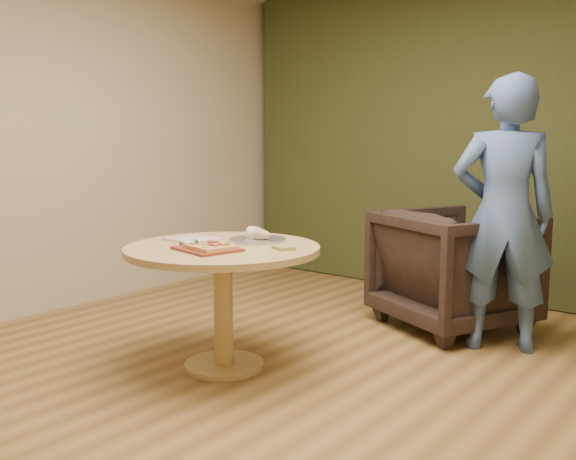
# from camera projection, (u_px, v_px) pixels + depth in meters

# --- Properties ---
(room_shell) EXTENTS (5.04, 6.04, 2.84)m
(room_shell) POSITION_uv_depth(u_px,v_px,m) (258.00, 135.00, 3.19)
(room_shell) COLOR olive
(room_shell) RESTS_ON ground
(curtain) EXTENTS (4.80, 0.14, 2.78)m
(curtain) POSITION_uv_depth(u_px,v_px,m) (485.00, 136.00, 5.43)
(curtain) COLOR #2C3317
(curtain) RESTS_ON ground
(pedestal_table) EXTENTS (1.16, 1.16, 0.75)m
(pedestal_table) POSITION_uv_depth(u_px,v_px,m) (223.00, 269.00, 3.82)
(pedestal_table) COLOR tan
(pedestal_table) RESTS_ON ground
(pizza_paddle) EXTENTS (0.47, 0.34, 0.01)m
(pizza_paddle) POSITION_uv_depth(u_px,v_px,m) (206.00, 249.00, 3.66)
(pizza_paddle) COLOR maroon
(pizza_paddle) RESTS_ON pedestal_table
(flatbread_pizza) EXTENTS (0.26, 0.26, 0.04)m
(flatbread_pizza) POSITION_uv_depth(u_px,v_px,m) (213.00, 247.00, 3.61)
(flatbread_pizza) COLOR tan
(flatbread_pizza) RESTS_ON pizza_paddle
(cutlery_roll) EXTENTS (0.04, 0.20, 0.03)m
(cutlery_roll) POSITION_uv_depth(u_px,v_px,m) (195.00, 242.00, 3.74)
(cutlery_roll) COLOR beige
(cutlery_roll) RESTS_ON pizza_paddle
(newspaper) EXTENTS (0.30, 0.26, 0.01)m
(newspaper) POSITION_uv_depth(u_px,v_px,m) (192.00, 239.00, 4.03)
(newspaper) COLOR white
(newspaper) RESTS_ON pedestal_table
(serving_tray) EXTENTS (0.36, 0.36, 0.02)m
(serving_tray) POSITION_uv_depth(u_px,v_px,m) (258.00, 240.00, 3.98)
(serving_tray) COLOR silver
(serving_tray) RESTS_ON pedestal_table
(bread_roll) EXTENTS (0.19, 0.09, 0.09)m
(bread_roll) POSITION_uv_depth(u_px,v_px,m) (256.00, 234.00, 3.98)
(bread_roll) COLOR tan
(bread_roll) RESTS_ON serving_tray
(green_packet) EXTENTS (0.15, 0.14, 0.02)m
(green_packet) POSITION_uv_depth(u_px,v_px,m) (284.00, 248.00, 3.68)
(green_packet) COLOR olive
(green_packet) RESTS_ON pedestal_table
(armchair) EXTENTS (1.21, 1.18, 0.96)m
(armchair) POSITION_uv_depth(u_px,v_px,m) (455.00, 263.00, 4.67)
(armchair) COLOR black
(armchair) RESTS_ON ground
(person_standing) EXTENTS (0.78, 0.69, 1.78)m
(person_standing) POSITION_uv_depth(u_px,v_px,m) (504.00, 215.00, 4.13)
(person_standing) COLOR #406096
(person_standing) RESTS_ON ground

